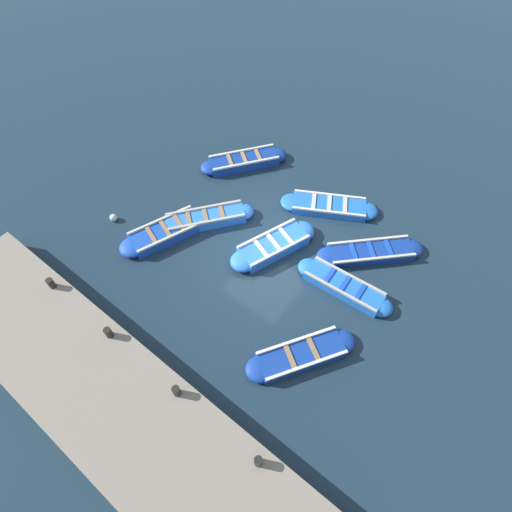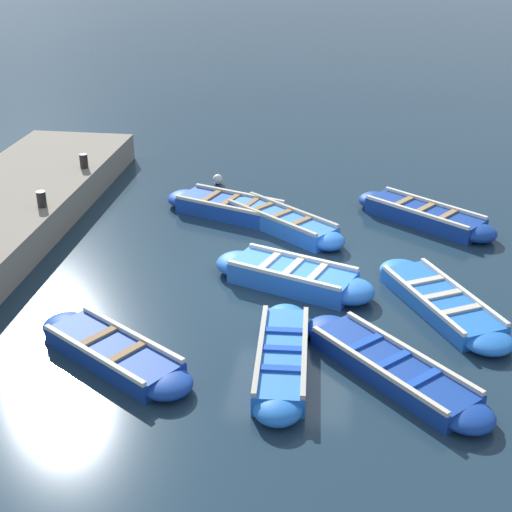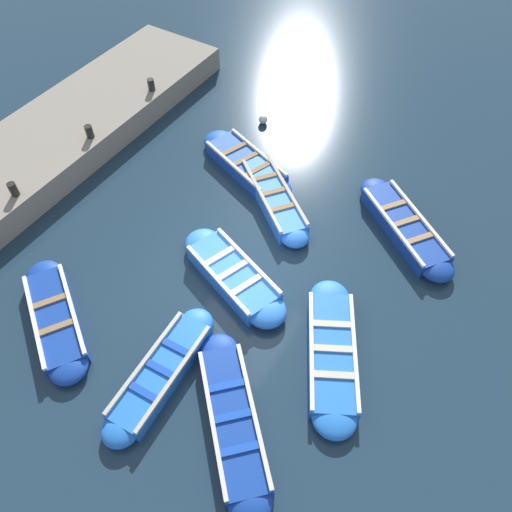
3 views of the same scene
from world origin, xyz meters
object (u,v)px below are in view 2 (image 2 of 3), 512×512
object	(u,v)px
boat_end_of_row	(424,215)
buoy_orange_near	(218,179)
bollard_north	(84,161)
boat_mid_row	(392,368)
boat_inner_gap	(113,353)
boat_alongside	(282,358)
boat_broadside	(293,277)
boat_drifting	(281,222)
boat_outer_right	(230,208)
boat_outer_left	(441,302)
bollard_mid_north	(42,199)

from	to	relation	value
boat_end_of_row	buoy_orange_near	xyz separation A→B (m)	(5.15, -1.86, -0.05)
bollard_north	buoy_orange_near	bearing A→B (deg)	-158.88
boat_mid_row	boat_end_of_row	bearing A→B (deg)	-98.49
boat_inner_gap	boat_alongside	size ratio (longest dim) A/B	0.97
boat_alongside	boat_end_of_row	bearing A→B (deg)	-113.19
boat_mid_row	boat_alongside	xyz separation A→B (m)	(1.70, -0.02, 0.02)
boat_alongside	buoy_orange_near	xyz separation A→B (m)	(2.53, -7.97, -0.04)
boat_mid_row	boat_broadside	bearing A→B (deg)	-56.49
boat_drifting	boat_broadside	bearing A→B (deg)	100.74
boat_outer_right	boat_broadside	world-z (taller)	boat_broadside
boat_drifting	boat_mid_row	world-z (taller)	boat_drifting
boat_inner_gap	boat_mid_row	size ratio (longest dim) A/B	1.02
bollard_north	buoy_orange_near	distance (m)	3.43
boat_outer_left	boat_broadside	world-z (taller)	boat_broadside
boat_drifting	bollard_mid_north	world-z (taller)	bollard_mid_north
boat_outer_left	buoy_orange_near	distance (m)	7.76
boat_outer_left	boat_inner_gap	bearing A→B (deg)	24.05
boat_drifting	boat_outer_right	size ratio (longest dim) A/B	0.92
boat_outer_right	boat_drifting	bearing A→B (deg)	151.72
buoy_orange_near	boat_outer_left	bearing A→B (deg)	131.69
bollard_north	boat_alongside	bearing A→B (deg)	129.85
boat_end_of_row	boat_broadside	bearing A→B (deg)	51.77
boat_end_of_row	bollard_mid_north	size ratio (longest dim) A/B	9.45
boat_outer_left	boat_alongside	world-z (taller)	boat_alongside
boat_drifting	boat_inner_gap	world-z (taller)	boat_drifting
boat_drifting	boat_mid_row	bearing A→B (deg)	113.27
boat_alongside	bollard_north	xyz separation A→B (m)	(5.65, -6.77, 0.72)
boat_drifting	boat_outer_left	world-z (taller)	boat_drifting
boat_outer_left	boat_end_of_row	distance (m)	3.94
boat_outer_right	boat_inner_gap	distance (m)	6.23
boat_outer_right	buoy_orange_near	world-z (taller)	boat_outer_right
bollard_north	bollard_mid_north	xyz separation A→B (m)	(0.00, 2.57, 0.00)
boat_outer_right	boat_mid_row	size ratio (longest dim) A/B	1.10
boat_outer_right	bollard_mid_north	bearing A→B (deg)	25.26
boat_broadside	buoy_orange_near	world-z (taller)	boat_broadside
boat_broadside	bollard_north	bearing A→B (deg)	-36.27
boat_alongside	buoy_orange_near	size ratio (longest dim) A/B	12.33
bollard_north	boat_end_of_row	bearing A→B (deg)	175.50
boat_outer_left	bollard_mid_north	distance (m)	8.56
boat_drifting	boat_outer_left	size ratio (longest dim) A/B	0.91
boat_alongside	boat_end_of_row	size ratio (longest dim) A/B	0.99
boat_outer_left	boat_alongside	size ratio (longest dim) A/B	1.07
boat_outer_left	buoy_orange_near	xyz separation A→B (m)	(5.16, -5.80, -0.01)
boat_drifting	boat_broadside	world-z (taller)	boat_broadside
boat_mid_row	bollard_mid_north	size ratio (longest dim) A/B	8.93
boat_inner_gap	bollard_mid_north	xyz separation A→B (m)	(2.97, -4.39, 0.73)
boat_inner_gap	bollard_mid_north	size ratio (longest dim) A/B	9.13
boat_drifting	boat_outer_right	xyz separation A→B (m)	(1.28, -0.69, -0.01)
bollard_north	buoy_orange_near	world-z (taller)	bollard_north
boat_inner_gap	bollard_mid_north	world-z (taller)	bollard_mid_north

